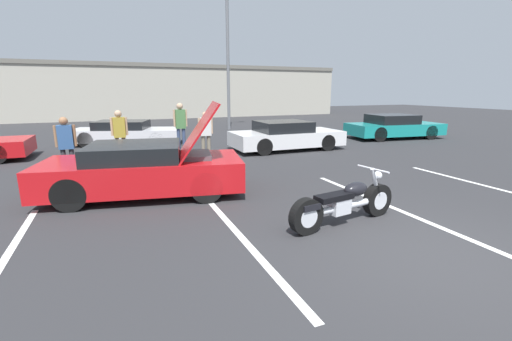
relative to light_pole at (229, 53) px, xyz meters
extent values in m
plane|color=#2D2D30|center=(-2.52, -16.57, -4.39)|extent=(80.00, 80.00, 0.00)
cube|color=white|center=(-4.79, -14.74, -4.39)|extent=(0.12, 5.05, 0.01)
cube|color=white|center=(-1.47, -14.74, -4.39)|extent=(0.12, 5.05, 0.01)
cube|color=white|center=(1.85, -14.74, -4.39)|extent=(0.12, 5.05, 0.01)
cube|color=#B2AD9E|center=(-2.52, 11.17, -2.19)|extent=(32.00, 4.00, 4.40)
cube|color=slate|center=(-2.52, 11.17, -0.14)|extent=(32.00, 4.20, 0.30)
cylinder|color=slate|center=(-0.08, 0.00, -0.38)|extent=(0.18, 0.18, 8.01)
cylinder|color=black|center=(-2.08, -15.00, -4.08)|extent=(0.63, 0.25, 0.61)
cylinder|color=black|center=(-3.76, -15.25, -4.08)|extent=(0.63, 0.25, 0.61)
cylinder|color=silver|center=(-2.08, -15.00, -4.08)|extent=(0.36, 0.22, 0.34)
cylinder|color=silver|center=(-3.76, -15.25, -4.08)|extent=(0.36, 0.22, 0.34)
cylinder|color=silver|center=(-2.92, -15.13, -4.07)|extent=(1.45, 0.33, 0.12)
cube|color=silver|center=(-3.05, -15.15, -4.03)|extent=(0.39, 0.29, 0.28)
ellipsoid|color=black|center=(-2.67, -15.09, -3.79)|extent=(0.53, 0.35, 0.26)
cube|color=black|center=(-3.17, -15.16, -3.85)|extent=(0.74, 0.36, 0.10)
cube|color=black|center=(-3.72, -15.24, -3.92)|extent=(0.36, 0.27, 0.10)
cylinder|color=silver|center=(-2.16, -15.02, -3.76)|extent=(0.31, 0.11, 0.62)
cylinder|color=silver|center=(-2.26, -15.03, -3.47)|extent=(0.14, 0.70, 0.04)
sphere|color=silver|center=(-2.12, -15.01, -3.61)|extent=(0.16, 0.16, 0.16)
cylinder|color=silver|center=(-3.31, -15.07, -4.13)|extent=(1.11, 0.25, 0.09)
cube|color=red|center=(-5.99, -11.98, -3.89)|extent=(4.53, 2.62, 0.64)
cube|color=black|center=(-6.16, -11.95, -3.39)|extent=(2.20, 2.00, 0.35)
cylinder|color=black|center=(-4.85, -13.03, -4.05)|extent=(0.70, 0.34, 0.67)
cylinder|color=black|center=(-4.54, -11.44, -4.05)|extent=(0.70, 0.34, 0.67)
cylinder|color=black|center=(-7.45, -12.53, -4.05)|extent=(0.70, 0.34, 0.67)
cylinder|color=black|center=(-7.14, -10.93, -4.05)|extent=(0.70, 0.34, 0.67)
cube|color=red|center=(-4.80, -12.21, -2.96)|extent=(1.20, 1.84, 1.24)
cube|color=#4C4C51|center=(-4.84, -12.21, -3.61)|extent=(0.78, 1.11, 0.28)
cube|color=silver|center=(-6.03, -3.98, -3.96)|extent=(4.95, 3.13, 0.50)
cube|color=black|center=(-6.20, -3.92, -3.54)|extent=(2.48, 2.14, 0.35)
cylinder|color=black|center=(-4.91, -5.16, -4.07)|extent=(0.68, 0.41, 0.64)
cylinder|color=black|center=(-4.42, -3.74, -4.07)|extent=(0.68, 0.41, 0.64)
cylinder|color=black|center=(-7.63, -4.23, -4.07)|extent=(0.68, 0.41, 0.64)
cylinder|color=black|center=(-7.15, -2.81, -4.07)|extent=(0.68, 0.41, 0.64)
cube|color=teal|center=(6.17, -6.89, -3.93)|extent=(4.72, 2.44, 0.54)
cube|color=black|center=(5.99, -6.87, -3.45)|extent=(2.23, 1.95, 0.43)
cylinder|color=black|center=(7.46, -7.90, -4.05)|extent=(0.70, 0.30, 0.68)
cylinder|color=black|center=(7.67, -6.23, -4.05)|extent=(0.70, 0.30, 0.68)
cylinder|color=black|center=(4.68, -7.55, -4.05)|extent=(0.70, 0.30, 0.68)
cylinder|color=black|center=(4.88, -5.88, -4.05)|extent=(0.70, 0.30, 0.68)
cube|color=white|center=(-0.24, -7.79, -3.94)|extent=(4.36, 1.93, 0.55)
cube|color=black|center=(-0.41, -7.79, -3.46)|extent=(1.97, 1.72, 0.40)
cylinder|color=black|center=(1.10, -8.64, -4.07)|extent=(0.63, 0.23, 0.63)
cylinder|color=black|center=(1.12, -6.96, -4.07)|extent=(0.63, 0.23, 0.63)
cylinder|color=black|center=(-1.59, -8.62, -4.07)|extent=(0.63, 0.23, 0.63)
cylinder|color=black|center=(-1.58, -6.94, -4.07)|extent=(0.63, 0.23, 0.63)
cylinder|color=black|center=(-10.07, -5.04, -4.06)|extent=(0.66, 0.23, 0.66)
cylinder|color=gray|center=(-3.71, -8.22, -4.00)|extent=(0.12, 0.12, 0.77)
cylinder|color=gray|center=(-3.51, -8.22, -4.00)|extent=(0.12, 0.12, 0.77)
cube|color=white|center=(-3.61, -8.22, -3.31)|extent=(0.36, 0.20, 0.61)
cylinder|color=tan|center=(-3.83, -8.22, -3.28)|extent=(0.08, 0.08, 0.55)
cylinder|color=tan|center=(-3.39, -8.22, -3.28)|extent=(0.08, 0.08, 0.55)
sphere|color=tan|center=(-3.61, -8.22, -2.90)|extent=(0.21, 0.21, 0.21)
cylinder|color=#333338|center=(-7.84, -9.59, -3.99)|extent=(0.12, 0.12, 0.79)
cylinder|color=#333338|center=(-7.64, -9.59, -3.99)|extent=(0.12, 0.12, 0.79)
cube|color=#335B93|center=(-7.74, -9.59, -3.28)|extent=(0.36, 0.20, 0.63)
cylinder|color=#9E704C|center=(-7.96, -9.59, -3.25)|extent=(0.08, 0.08, 0.56)
cylinder|color=#9E704C|center=(-7.52, -9.59, -3.25)|extent=(0.08, 0.08, 0.56)
sphere|color=#9E704C|center=(-7.74, -9.59, -2.86)|extent=(0.21, 0.21, 0.21)
cylinder|color=brown|center=(-6.48, -7.92, -3.98)|extent=(0.12, 0.12, 0.82)
cylinder|color=brown|center=(-6.28, -7.92, -3.98)|extent=(0.12, 0.12, 0.82)
cube|color=#B29933|center=(-6.38, -7.92, -3.25)|extent=(0.36, 0.20, 0.65)
cylinder|color=tan|center=(-6.60, -7.92, -3.21)|extent=(0.08, 0.08, 0.58)
cylinder|color=tan|center=(-6.16, -7.92, -3.21)|extent=(0.08, 0.08, 0.58)
sphere|color=tan|center=(-6.38, -7.92, -2.81)|extent=(0.22, 0.22, 0.22)
cylinder|color=#38476B|center=(-4.29, -6.71, -3.94)|extent=(0.12, 0.12, 0.90)
cylinder|color=#38476B|center=(-4.09, -6.71, -3.94)|extent=(0.12, 0.12, 0.90)
cube|color=#4C7F47|center=(-4.19, -6.71, -3.14)|extent=(0.36, 0.20, 0.71)
cylinder|color=tan|center=(-4.41, -6.71, -3.10)|extent=(0.08, 0.08, 0.64)
cylinder|color=tan|center=(-3.97, -6.71, -3.10)|extent=(0.08, 0.08, 0.64)
sphere|color=tan|center=(-4.19, -6.71, -2.66)|extent=(0.24, 0.24, 0.24)
camera|label=1|loc=(-6.53, -19.78, -2.08)|focal=24.00mm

